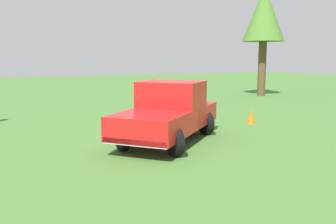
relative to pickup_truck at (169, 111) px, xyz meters
name	(u,v)px	position (x,y,z in m)	size (l,w,h in m)	color
ground_plane	(160,143)	(0.16, -0.40, -0.92)	(80.00, 80.00, 0.00)	#477533
pickup_truck	(169,111)	(0.00, 0.00, 0.00)	(4.38, 4.53, 1.80)	black
tree_back_right	(264,16)	(-9.16, 11.16, 4.19)	(2.65, 2.65, 6.96)	brown
traffic_cone	(251,116)	(-1.26, 4.08, -0.65)	(0.32, 0.32, 0.55)	orange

